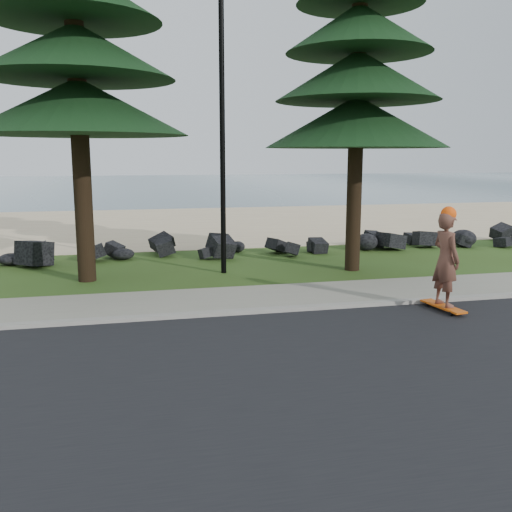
# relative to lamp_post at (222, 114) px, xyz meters

# --- Properties ---
(ground) EXTENTS (160.00, 160.00, 0.00)m
(ground) POSITION_rel_lamp_post_xyz_m (0.00, -3.20, -4.13)
(ground) COLOR #314816
(ground) RESTS_ON ground
(road) EXTENTS (160.00, 7.00, 0.02)m
(road) POSITION_rel_lamp_post_xyz_m (0.00, -7.70, -4.12)
(road) COLOR black
(road) RESTS_ON ground
(kerb) EXTENTS (160.00, 0.20, 0.10)m
(kerb) POSITION_rel_lamp_post_xyz_m (0.00, -4.10, -4.08)
(kerb) COLOR gray
(kerb) RESTS_ON ground
(sidewalk) EXTENTS (160.00, 2.00, 0.08)m
(sidewalk) POSITION_rel_lamp_post_xyz_m (0.00, -3.00, -4.09)
(sidewalk) COLOR gray
(sidewalk) RESTS_ON ground
(beach_sand) EXTENTS (160.00, 15.00, 0.01)m
(beach_sand) POSITION_rel_lamp_post_xyz_m (0.00, 11.30, -4.13)
(beach_sand) COLOR tan
(beach_sand) RESTS_ON ground
(ocean) EXTENTS (160.00, 58.00, 0.01)m
(ocean) POSITION_rel_lamp_post_xyz_m (0.00, 47.80, -4.13)
(ocean) COLOR #2F515B
(ocean) RESTS_ON ground
(seawall_boulders) EXTENTS (60.00, 2.40, 1.10)m
(seawall_boulders) POSITION_rel_lamp_post_xyz_m (0.00, 2.40, -4.13)
(seawall_boulders) COLOR black
(seawall_boulders) RESTS_ON ground
(lamp_post) EXTENTS (0.25, 0.14, 8.14)m
(lamp_post) POSITION_rel_lamp_post_xyz_m (0.00, 0.00, 0.00)
(lamp_post) COLOR black
(lamp_post) RESTS_ON ground
(skateboarder) EXTENTS (0.54, 1.15, 2.10)m
(skateboarder) POSITION_rel_lamp_post_xyz_m (3.65, -4.78, -3.08)
(skateboarder) COLOR #CC4F0C
(skateboarder) RESTS_ON ground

